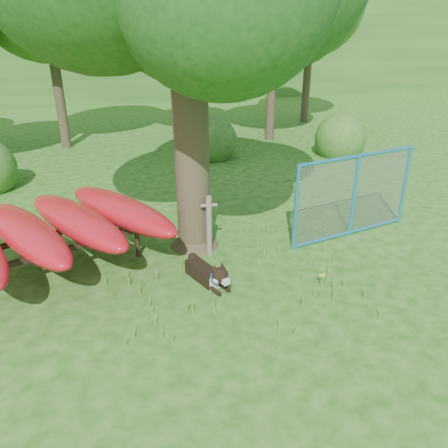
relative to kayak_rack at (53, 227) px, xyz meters
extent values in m
plane|color=#1E5210|center=(2.79, -2.17, -0.89)|extent=(80.00, 80.00, 0.00)
cylinder|color=#382E1E|center=(2.70, 0.29, 1.73)|extent=(0.80, 0.80, 5.25)
cone|color=#382E1E|center=(2.70, 0.29, -0.63)|extent=(1.20, 1.20, 0.52)
cylinder|color=#382E1E|center=(3.32, 0.15, 2.47)|extent=(1.50, 0.39, 1.12)
cylinder|color=#382E1E|center=(2.23, 0.60, 2.89)|extent=(1.03, 0.95, 1.07)
cylinder|color=#6A5E4F|center=(2.92, -0.13, -0.27)|extent=(0.12, 0.12, 1.24)
cylinder|color=#6A5E4F|center=(2.92, -0.13, 0.15)|extent=(0.34, 0.10, 0.07)
cylinder|color=black|center=(1.50, 0.14, -0.61)|extent=(0.12, 0.12, 0.56)
cylinder|color=black|center=(1.23, 0.87, -0.61)|extent=(0.12, 0.12, 0.56)
cube|color=black|center=(0.14, -0.37, -0.31)|extent=(3.19, 1.25, 0.09)
cube|color=black|center=(-0.14, 0.37, -0.31)|extent=(3.19, 1.25, 0.09)
ellipsoid|color=red|center=(-0.42, -0.16, 0.00)|extent=(2.19, 3.36, 0.54)
ellipsoid|color=red|center=(0.42, 0.16, 0.00)|extent=(2.28, 3.33, 0.54)
ellipsoid|color=red|center=(1.26, 0.47, 0.00)|extent=(2.37, 3.30, 0.54)
cube|color=black|center=(2.55, -1.09, -0.76)|extent=(0.54, 0.83, 0.27)
cube|color=silver|center=(2.66, -1.41, -0.77)|extent=(0.28, 0.23, 0.25)
sphere|color=black|center=(2.73, -1.59, -0.56)|extent=(0.29, 0.29, 0.29)
cube|color=silver|center=(2.78, -1.72, -0.60)|extent=(0.16, 0.19, 0.10)
sphere|color=silver|center=(2.66, -1.65, -0.60)|extent=(0.13, 0.13, 0.13)
sphere|color=silver|center=(2.82, -1.58, -0.60)|extent=(0.13, 0.13, 0.13)
cone|color=black|center=(2.64, -1.58, -0.40)|extent=(0.12, 0.13, 0.14)
cone|color=black|center=(2.79, -1.53, -0.40)|extent=(0.15, 0.16, 0.14)
cylinder|color=black|center=(2.63, -1.60, -0.84)|extent=(0.19, 0.34, 0.08)
cylinder|color=black|center=(2.81, -1.53, -0.84)|extent=(0.19, 0.34, 0.08)
sphere|color=black|center=(2.45, -0.67, -0.65)|extent=(0.18, 0.18, 0.18)
torus|color=#1755B2|center=(2.70, -1.51, -0.62)|extent=(0.29, 0.17, 0.28)
cylinder|color=#288CBD|center=(4.63, -0.47, 0.03)|extent=(0.10, 0.10, 1.84)
cylinder|color=#288CBD|center=(6.14, -0.16, 0.03)|extent=(0.10, 0.10, 1.84)
cylinder|color=#288CBD|center=(7.64, 0.14, 0.03)|extent=(0.10, 0.10, 1.84)
cylinder|color=#288CBD|center=(6.14, -0.16, 0.91)|extent=(3.02, 0.68, 0.07)
cylinder|color=#288CBD|center=(6.14, -0.16, -0.84)|extent=(3.02, 0.68, 0.07)
plane|color=gray|center=(6.14, -0.16, 0.03)|extent=(3.01, 0.61, 3.07)
cylinder|color=#598F2E|center=(4.51, -1.92, -0.78)|extent=(0.02, 0.02, 0.22)
sphere|color=#FFF328|center=(4.51, -1.92, -0.67)|extent=(0.04, 0.04, 0.04)
sphere|color=#FFF328|center=(4.56, -1.91, -0.66)|extent=(0.04, 0.04, 0.04)
sphere|color=#FFF328|center=(4.49, -1.88, -0.68)|extent=(0.04, 0.04, 0.04)
sphere|color=#FFF328|center=(4.53, -1.96, -0.67)|extent=(0.04, 0.04, 0.04)
sphere|color=#FFF328|center=(4.49, -1.93, -0.66)|extent=(0.04, 0.04, 0.04)
cylinder|color=#382E1E|center=(-0.21, 9.83, 1.73)|extent=(0.36, 0.36, 5.25)
cylinder|color=#382E1E|center=(4.29, 10.83, 1.03)|extent=(0.36, 0.36, 3.85)
sphere|color=#2D5E1E|center=(4.29, 10.83, 3.23)|extent=(4.00, 4.00, 4.00)
cylinder|color=#382E1E|center=(7.79, 8.83, 1.49)|extent=(0.36, 0.36, 4.76)
sphere|color=#2D5E1E|center=(7.79, 8.83, 4.21)|extent=(4.80, 4.80, 4.80)
cylinder|color=#382E1E|center=(10.79, 11.83, 1.56)|extent=(0.36, 0.36, 4.90)
sphere|color=#2D5E1E|center=(10.79, 11.83, 4.36)|extent=(4.60, 4.60, 4.60)
sphere|color=#2D5E1E|center=(9.29, 5.83, -0.89)|extent=(1.80, 1.80, 1.80)
sphere|color=#2D5E1E|center=(4.79, 6.83, -0.89)|extent=(1.80, 1.80, 1.80)
cube|color=#2D5E1E|center=(2.79, 25.83, 2.11)|extent=(80.00, 12.00, 6.00)
camera|label=1|loc=(0.99, -7.83, 3.33)|focal=35.00mm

